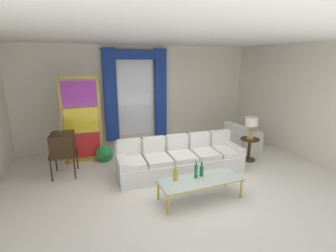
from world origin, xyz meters
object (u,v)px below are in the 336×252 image
Objects in this scene: bottle_blue_decanter at (201,170)px; bottle_amber_squat at (196,171)px; round_side_table at (249,147)px; peacock_figurine at (105,155)px; vintage_tv at (63,145)px; stained_glass_divider at (82,122)px; table_lamp_brass at (251,122)px; couch_white_long at (179,159)px; coffee_table at (200,181)px; armchair_white at (241,140)px; bottle_crystal_tall at (175,174)px.

bottle_blue_decanter is 0.85× the size of bottle_amber_squat.
peacock_figurine is at bearing 161.44° from round_side_table.
vintage_tv is at bearing 140.26° from bottle_amber_squat.
table_lamp_brass is at bearing -20.33° from stained_glass_divider.
couch_white_long is 2.68m from vintage_tv.
bottle_amber_squat is at bearing 121.21° from coffee_table.
bottle_amber_squat is 0.26× the size of vintage_tv.
bottle_blue_decanter reaches higher than coffee_table.
vintage_tv reaches higher than armchair_white.
vintage_tv reaches higher than coffee_table.
couch_white_long is at bearing 178.80° from table_lamp_brass.
bottle_crystal_tall is 0.52× the size of round_side_table.
armchair_white is at bearing 67.52° from table_lamp_brass.
couch_white_long is 1.17m from bottle_blue_decanter.
bottle_amber_squat is at bearing -142.78° from armchair_white.
peacock_figurine is (-1.52, 2.30, -0.31)m from bottle_blue_decanter.
stained_glass_divider is at bearing 125.31° from coffee_table.
bottle_crystal_tall is 0.90× the size of bottle_amber_squat.
armchair_white is at bearing 32.42° from bottle_crystal_tall.
bottle_crystal_tall is 0.35× the size of armchair_white.
couch_white_long is at bearing -16.93° from vintage_tv.
bottle_blue_decanter is at bearing -2.48° from bottle_crystal_tall.
vintage_tv is at bearing -158.32° from peacock_figurine.
bottle_amber_squat is at bearing -54.57° from stained_glass_divider.
coffee_table is (-0.13, -1.27, 0.07)m from couch_white_long.
round_side_table reaches higher than peacock_figurine.
round_side_table is (2.16, 1.14, -0.20)m from bottle_amber_squat.
bottle_amber_squat is 0.39× the size of armchair_white.
table_lamp_brass is at bearing -10.19° from vintage_tv.
bottle_amber_squat is at bearing -7.66° from bottle_crystal_tall.
round_side_table is 0.67m from table_lamp_brass.
armchair_white is 1.54× the size of table_lamp_brass.
bottle_blue_decanter is at bearing -52.37° from stained_glass_divider.
bottle_crystal_tall is 3.40m from armchair_white.
coffee_table is at bearing -54.69° from stained_glass_divider.
couch_white_long is 2.39m from armchair_white.
armchair_white is at bearing -9.98° from stained_glass_divider.
table_lamp_brass is (-0.30, -0.73, 0.74)m from armchair_white.
coffee_table is 3.41m from stained_glass_divider.
bottle_blue_decanter is 0.33× the size of armchair_white.
armchair_white is 0.40× the size of stained_glass_divider.
peacock_figurine is at bearing 120.76° from coffee_table.
bottle_crystal_tall is (-0.53, 0.02, 0.01)m from bottle_blue_decanter.
armchair_white is 3.88m from peacock_figurine.
stained_glass_divider reaches higher than bottle_amber_squat.
round_side_table reaches higher than coffee_table.
bottle_crystal_tall is 3.02m from stained_glass_divider.
armchair_white is 0.80m from round_side_table.
stained_glass_divider is (-2.06, 1.46, 0.75)m from couch_white_long.
round_side_table is at bearing 27.81° from bottle_amber_squat.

